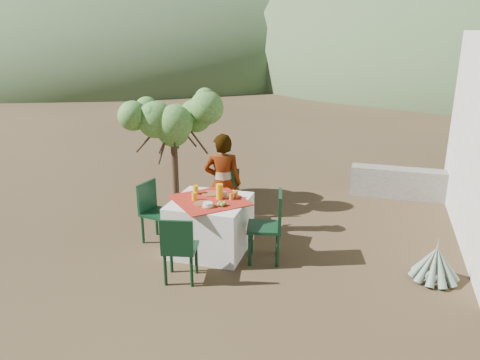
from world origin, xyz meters
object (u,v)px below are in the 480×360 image
(person, at_px, (223,184))
(agave, at_px, (435,264))
(chair_near, at_px, (179,247))
(table, at_px, (210,225))
(shrub_tree, at_px, (177,126))
(chair_far, at_px, (227,193))
(chair_left, at_px, (154,209))
(juice_pitcher, at_px, (219,191))
(chair_right, at_px, (271,223))

(person, height_order, agave, person)
(agave, bearing_deg, chair_near, -162.45)
(table, relative_size, shrub_tree, 0.71)
(chair_far, height_order, chair_left, chair_left)
(table, xyz_separation_m, chair_near, (-0.05, -0.97, 0.11))
(chair_far, distance_m, shrub_tree, 1.47)
(shrub_tree, bearing_deg, table, -53.38)
(person, bearing_deg, chair_far, -92.27)
(person, distance_m, juice_pitcher, 0.60)
(chair_right, distance_m, person, 1.19)
(chair_near, xyz_separation_m, person, (0.03, 1.62, 0.30))
(table, distance_m, chair_far, 1.09)
(shrub_tree, bearing_deg, chair_near, -66.56)
(chair_near, bearing_deg, person, -102.51)
(table, height_order, chair_right, chair_right)
(chair_left, height_order, person, person)
(chair_near, xyz_separation_m, chair_right, (0.94, 0.90, 0.06))
(chair_right, relative_size, juice_pitcher, 4.52)
(chair_near, relative_size, juice_pitcher, 4.05)
(agave, relative_size, juice_pitcher, 3.00)
(agave, xyz_separation_m, juice_pitcher, (-2.87, 0.08, 0.65))
(chair_right, distance_m, juice_pitcher, 0.85)
(agave, bearing_deg, table, 179.93)
(chair_left, distance_m, juice_pitcher, 1.09)
(chair_left, xyz_separation_m, shrub_tree, (-0.22, 1.45, 0.95))
(table, bearing_deg, chair_right, -4.46)
(person, bearing_deg, juice_pitcher, 91.40)
(table, height_order, person, person)
(chair_left, relative_size, chair_right, 0.92)
(chair_right, bearing_deg, juice_pitcher, -112.16)
(table, height_order, chair_left, chair_left)
(chair_right, height_order, person, person)
(chair_near, distance_m, chair_left, 1.34)
(chair_far, bearing_deg, agave, -33.34)
(table, height_order, agave, table)
(table, relative_size, chair_right, 1.33)
(chair_right, bearing_deg, agave, 80.07)
(table, bearing_deg, shrub_tree, 126.62)
(chair_right, xyz_separation_m, person, (-0.92, 0.72, 0.24))
(chair_left, height_order, juice_pitcher, juice_pitcher)
(person, height_order, shrub_tree, shrub_tree)
(table, bearing_deg, juice_pitcher, 30.30)
(chair_near, xyz_separation_m, chair_left, (-0.86, 1.03, 0.01))
(chair_far, bearing_deg, person, -93.51)
(juice_pitcher, bearing_deg, chair_far, 102.71)
(table, bearing_deg, agave, -0.07)
(chair_far, bearing_deg, chair_right, -63.17)
(chair_left, height_order, shrub_tree, shrub_tree)
(chair_near, xyz_separation_m, shrub_tree, (-1.07, 2.48, 0.96))
(shrub_tree, bearing_deg, person, -38.12)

